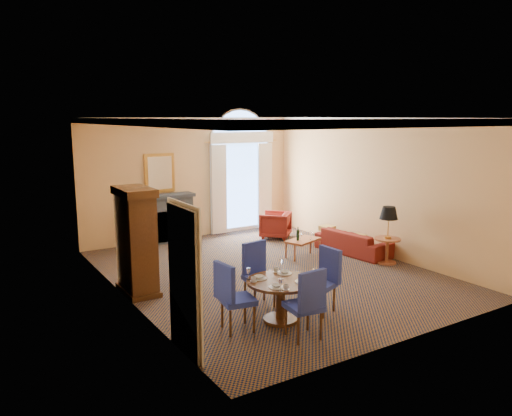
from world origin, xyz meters
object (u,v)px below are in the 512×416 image
armoire (136,243)px  dining_table (281,290)px  side_table (388,227)px  coffee_table (303,241)px  armchair (275,225)px  sofa (353,242)px

armoire → dining_table: bearing=-59.4°
dining_table → side_table: bearing=19.7°
armoire → dining_table: size_ratio=1.81×
side_table → coffee_table: bearing=133.6°
armchair → side_table: bearing=59.2°
sofa → coffee_table: (-1.25, 0.34, 0.13)m
coffee_table → side_table: side_table is taller
sofa → coffee_table: 1.30m
armoire → side_table: bearing=-12.0°
coffee_table → side_table: size_ratio=0.76×
side_table → dining_table: bearing=-160.3°
armoire → dining_table: armoire is taller
sofa → side_table: 1.17m
sofa → dining_table: bearing=115.8°
dining_table → armchair: size_ratio=1.41×
armchair → armoire: bearing=-18.5°
armchair → coffee_table: bearing=30.4°
armchair → sofa: bearing=63.6°
sofa → coffee_table: size_ratio=1.96×
dining_table → side_table: (3.84, 1.37, 0.30)m
coffee_table → armchair: bearing=54.9°
armchair → side_table: size_ratio=0.61×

